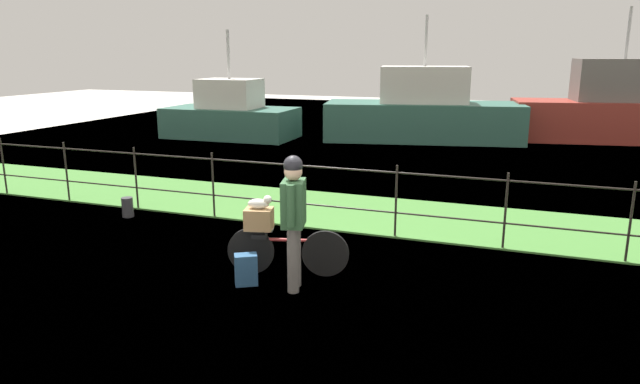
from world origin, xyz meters
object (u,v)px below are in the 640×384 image
object	(u,v)px
wooden_crate	(259,219)
moored_boat_mid	(619,111)
cyclist_person	(294,211)
mooring_bollard	(128,207)
backpack_on_paving	(246,270)
terrier_dog	(260,203)
moored_boat_near	(423,113)
bicycle_main	(286,251)
moored_boat_far	(231,116)

from	to	relation	value
wooden_crate	moored_boat_mid	bearing A→B (deg)	68.00
cyclist_person	mooring_bollard	world-z (taller)	cyclist_person
wooden_crate	backpack_on_paving	bearing A→B (deg)	-90.15
terrier_dog	mooring_bollard	distance (m)	3.87
moored_boat_near	backpack_on_paving	bearing A→B (deg)	-89.28
bicycle_main	backpack_on_paving	world-z (taller)	bicycle_main
terrier_dog	moored_boat_far	xyz separation A→B (m)	(-6.45, 10.85, -0.24)
wooden_crate	mooring_bollard	bearing A→B (deg)	154.75
bicycle_main	cyclist_person	distance (m)	0.83
terrier_dog	wooden_crate	bearing A→B (deg)	-165.48
cyclist_person	moored_boat_mid	bearing A→B (deg)	70.52
terrier_dog	moored_boat_mid	xyz separation A→B (m)	(5.84, 14.51, 0.00)
mooring_bollard	moored_boat_far	size ratio (longest dim) A/B	0.08
moored_boat_near	moored_boat_far	xyz separation A→B (m)	(-6.26, -1.68, -0.16)
mooring_bollard	moored_boat_mid	bearing A→B (deg)	54.32
terrier_dog	cyclist_person	size ratio (longest dim) A/B	0.19
terrier_dog	bicycle_main	bearing A→B (deg)	14.52
terrier_dog	backpack_on_paving	distance (m)	0.87
moored_boat_near	moored_boat_mid	world-z (taller)	moored_boat_mid
mooring_bollard	moored_boat_near	size ratio (longest dim) A/B	0.05
cyclist_person	terrier_dog	bearing A→B (deg)	152.52
mooring_bollard	moored_boat_far	world-z (taller)	moored_boat_far
bicycle_main	moored_boat_mid	distance (m)	15.47
wooden_crate	mooring_bollard	world-z (taller)	wooden_crate
moored_boat_mid	moored_boat_far	world-z (taller)	moored_boat_mid
backpack_on_paving	moored_boat_far	world-z (taller)	moored_boat_far
wooden_crate	moored_boat_mid	distance (m)	15.66
terrier_dog	mooring_bollard	bearing A→B (deg)	154.99
bicycle_main	cyclist_person	size ratio (longest dim) A/B	0.93
bicycle_main	moored_boat_near	world-z (taller)	moored_boat_near
bicycle_main	moored_boat_far	distance (m)	12.73
terrier_dog	mooring_bollard	xyz separation A→B (m)	(-3.43, 1.60, -0.80)
cyclist_person	bicycle_main	bearing A→B (deg)	125.18
backpack_on_paving	wooden_crate	bearing A→B (deg)	58.52
cyclist_person	backpack_on_paving	xyz separation A→B (m)	(-0.62, -0.09, -0.80)
moored_boat_mid	moored_boat_far	xyz separation A→B (m)	(-12.29, -3.66, -0.24)
backpack_on_paving	mooring_bollard	bearing A→B (deg)	118.21
terrier_dog	backpack_on_paving	bearing A→B (deg)	-93.57
bicycle_main	wooden_crate	bearing A→B (deg)	-165.48
terrier_dog	mooring_bollard	world-z (taller)	terrier_dog
wooden_crate	moored_boat_mid	xyz separation A→B (m)	(5.87, 14.52, 0.22)
mooring_bollard	wooden_crate	bearing A→B (deg)	-25.25
moored_boat_near	wooden_crate	bearing A→B (deg)	-89.25
mooring_bollard	moored_boat_far	xyz separation A→B (m)	(-3.02, 9.25, 0.56)
cyclist_person	mooring_bollard	distance (m)	4.53
wooden_crate	mooring_bollard	xyz separation A→B (m)	(-3.41, 1.61, -0.58)
wooden_crate	moored_boat_near	bearing A→B (deg)	90.75
cyclist_person	mooring_bollard	bearing A→B (deg)	154.61
terrier_dog	moored_boat_near	distance (m)	12.54
moored_boat_far	moored_boat_mid	bearing A→B (deg)	16.59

